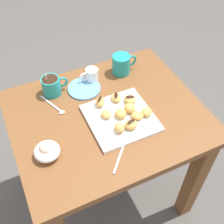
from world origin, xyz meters
TOP-DOWN VIEW (x-y plane):
  - ground_plane at (0.00, 0.00)m, footprint 8.00×8.00m
  - dining_table at (0.00, 0.00)m, footprint 0.84×0.70m
  - pastry_plate_square at (0.04, -0.05)m, footprint 0.28×0.28m
  - coffee_mug_teal_left at (-0.18, 0.23)m, footprint 0.12×0.09m
  - coffee_mug_teal_right at (0.18, 0.23)m, footprint 0.13×0.09m
  - cream_pitcher_white at (0.02, 0.23)m, footprint 0.10×0.06m
  - ice_cream_bowl at (-0.30, -0.10)m, footprint 0.10×0.10m
  - saucer_sky_left at (-0.04, 0.19)m, footprint 0.16×0.16m
  - loose_spoon_near_saucer at (-0.04, -0.21)m, footprint 0.12×0.12m
  - loose_spoon_by_plate at (-0.20, 0.13)m, footprint 0.07×0.15m
  - beignet_0 at (0.06, 0.05)m, footprint 0.06×0.06m
  - chocolate_drizzle_0 at (0.06, 0.05)m, footprint 0.03×0.04m
  - beignet_1 at (0.00, -0.12)m, footprint 0.05×0.05m
  - beignet_2 at (0.10, -0.09)m, footprint 0.07×0.07m
  - beignet_3 at (-0.02, -0.03)m, footprint 0.05×0.06m
  - beignet_4 at (0.09, -0.04)m, footprint 0.05×0.05m
  - beignet_5 at (0.15, -0.09)m, footprint 0.07×0.07m
  - beignet_6 at (0.05, -0.12)m, footprint 0.06×0.05m
  - chocolate_drizzle_6 at (0.05, -0.12)m, footprint 0.04×0.03m
  - beignet_7 at (0.12, 0.01)m, footprint 0.07×0.07m
  - chocolate_drizzle_7 at (0.12, 0.01)m, footprint 0.04×0.03m
  - beignet_8 at (-0.01, 0.05)m, footprint 0.06×0.07m
  - chocolate_drizzle_8 at (-0.01, 0.05)m, footprint 0.04×0.04m
  - beignet_9 at (0.04, -0.05)m, footprint 0.05×0.05m

SIDE VIEW (x-z plane):
  - ground_plane at x=0.00m, z-range 0.00..0.00m
  - dining_table at x=0.00m, z-range 0.21..0.96m
  - loose_spoon_near_saucer at x=-0.04m, z-range 0.75..0.76m
  - loose_spoon_by_plate at x=-0.20m, z-range 0.75..0.76m
  - saucer_sky_left at x=-0.04m, z-range 0.75..0.76m
  - pastry_plate_square at x=0.04m, z-range 0.75..0.76m
  - beignet_2 at x=0.10m, z-range 0.76..0.79m
  - beignet_0 at x=0.06m, z-range 0.76..0.79m
  - beignet_3 at x=-0.02m, z-range 0.76..0.79m
  - beignet_7 at x=0.12m, z-range 0.76..0.80m
  - beignet_5 at x=0.15m, z-range 0.76..0.80m
  - ice_cream_bowl at x=-0.30m, z-range 0.74..0.82m
  - beignet_6 at x=0.05m, z-range 0.76..0.80m
  - beignet_8 at x=-0.01m, z-range 0.76..0.80m
  - beignet_9 at x=0.04m, z-range 0.76..0.80m
  - beignet_1 at x=0.00m, z-range 0.76..0.80m
  - beignet_4 at x=0.09m, z-range 0.76..0.80m
  - cream_pitcher_white at x=0.02m, z-range 0.75..0.83m
  - chocolate_drizzle_0 at x=0.06m, z-range 0.79..0.80m
  - coffee_mug_teal_left at x=-0.18m, z-range 0.73..0.86m
  - chocolate_drizzle_7 at x=0.12m, z-range 0.79..0.80m
  - chocolate_drizzle_6 at x=0.05m, z-range 0.80..0.80m
  - chocolate_drizzle_8 at x=-0.01m, z-range 0.80..0.80m
  - coffee_mug_teal_right at x=0.18m, z-range 0.75..0.85m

